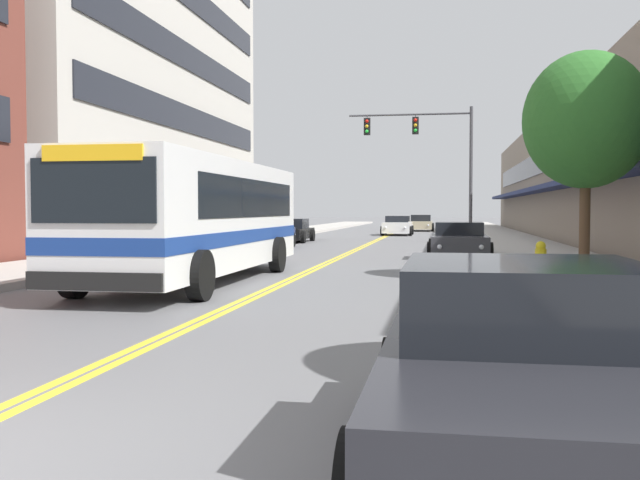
{
  "coord_description": "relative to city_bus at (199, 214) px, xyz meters",
  "views": [
    {
      "loc": [
        3.8,
        -4.2,
        1.77
      ],
      "look_at": [
        -0.07,
        18.05,
        0.81
      ],
      "focal_mm": 40.0,
      "sensor_mm": 36.0,
      "label": 1
    }
  ],
  "objects": [
    {
      "name": "ground_plane",
      "position": [
        2.15,
        24.41,
        -1.66
      ],
      "size": [
        240.0,
        240.0,
        0.0
      ],
      "primitive_type": "plane",
      "color": "slate"
    },
    {
      "name": "sidewalk_left",
      "position": [
        -5.25,
        24.41,
        -1.57
      ],
      "size": [
        3.8,
        106.0,
        0.18
      ],
      "color": "#B2ADA5",
      "rests_on": "ground_plane"
    },
    {
      "name": "sidewalk_right",
      "position": [
        9.55,
        24.41,
        -1.57
      ],
      "size": [
        3.8,
        106.0,
        0.18
      ],
      "color": "#B2ADA5",
      "rests_on": "ground_plane"
    },
    {
      "name": "centre_line",
      "position": [
        2.15,
        24.41,
        -1.66
      ],
      "size": [
        0.34,
        106.0,
        0.01
      ],
      "color": "yellow",
      "rests_on": "ground_plane"
    },
    {
      "name": "office_tower_left",
      "position": [
        -13.38,
        19.36,
        11.41
      ],
      "size": [
        12.08,
        26.05,
        26.13
      ],
      "color": "#BCB7AD",
      "rests_on": "ground_plane"
    },
    {
      "name": "storefront_row_right",
      "position": [
        15.68,
        24.41,
        2.07
      ],
      "size": [
        9.1,
        68.0,
        7.47
      ],
      "color": "gray",
      "rests_on": "ground_plane"
    },
    {
      "name": "city_bus",
      "position": [
        0.0,
        0.0,
        0.0
      ],
      "size": [
        2.93,
        10.63,
        2.93
      ],
      "color": "silver",
      "rests_on": "ground_plane"
    },
    {
      "name": "car_navy_parked_left_near",
      "position": [
        -2.1,
        14.67,
        -1.0
      ],
      "size": [
        2.21,
        4.71,
        1.43
      ],
      "color": "#19234C",
      "rests_on": "ground_plane"
    },
    {
      "name": "car_black_parked_left_far",
      "position": [
        -2.29,
        21.34,
        -1.07
      ],
      "size": [
        2.1,
        4.49,
        1.27
      ],
      "color": "black",
      "rests_on": "ground_plane"
    },
    {
      "name": "car_charcoal_parked_right_foreground",
      "position": [
        6.49,
        -12.0,
        -1.0
      ],
      "size": [
        2.07,
        4.25,
        1.42
      ],
      "color": "#232328",
      "rests_on": "ground_plane"
    },
    {
      "name": "car_dark_grey_parked_right_mid",
      "position": [
        6.49,
        8.76,
        -1.03
      ],
      "size": [
        2.16,
        4.38,
        1.33
      ],
      "color": "#38383D",
      "rests_on": "ground_plane"
    },
    {
      "name": "car_beige_moving_lead",
      "position": [
        4.08,
        42.9,
        -1.04
      ],
      "size": [
        2.12,
        4.84,
        1.34
      ],
      "color": "#BCAD89",
      "rests_on": "ground_plane"
    },
    {
      "name": "car_white_moving_second",
      "position": [
        2.78,
        32.76,
        -1.03
      ],
      "size": [
        2.1,
        4.48,
        1.34
      ],
      "color": "white",
      "rests_on": "ground_plane"
    },
    {
      "name": "traffic_signal_mast",
      "position": [
        5.21,
        21.97,
        3.49
      ],
      "size": [
        6.62,
        0.38,
        7.23
      ],
      "color": "#47474C",
      "rests_on": "ground_plane"
    },
    {
      "name": "street_tree_right_mid",
      "position": [
        9.33,
        1.4,
        2.26
      ],
      "size": [
        3.01,
        3.01,
        5.42
      ],
      "color": "brown",
      "rests_on": "sidewalk_right"
    },
    {
      "name": "fire_hydrant",
      "position": [
        8.1,
        -0.22,
        -1.04
      ],
      "size": [
        0.33,
        0.25,
        0.88
      ],
      "color": "yellow",
      "rests_on": "sidewalk_right"
    }
  ]
}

